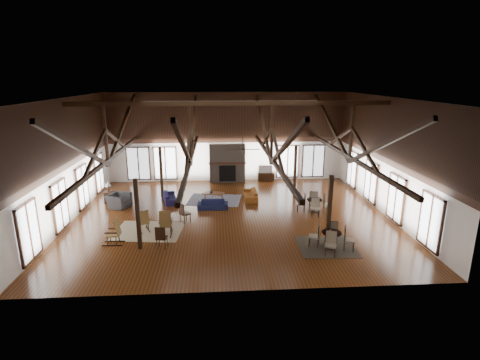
{
  "coord_description": "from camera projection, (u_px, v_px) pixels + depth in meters",
  "views": [
    {
      "loc": [
        -0.76,
        -18.13,
        6.99
      ],
      "look_at": [
        0.5,
        1.0,
        1.66
      ],
      "focal_mm": 28.0,
      "sensor_mm": 36.0,
      "label": 1
    }
  ],
  "objects": [
    {
      "name": "rocking_chair_a",
      "position": [
        144.0,
        221.0,
        17.38
      ],
      "size": [
        0.7,
        0.9,
        1.03
      ],
      "rotation": [
        0.0,
        0.0,
        0.4
      ],
      "color": "olive",
      "rests_on": "floor"
    },
    {
      "name": "floor",
      "position": [
        232.0,
        216.0,
        19.36
      ],
      "size": [
        16.0,
        16.0,
        0.0
      ],
      "primitive_type": "plane",
      "color": "#5F3414",
      "rests_on": "ground"
    },
    {
      "name": "rug_tan",
      "position": [
        149.0,
        231.0,
        17.5
      ],
      "size": [
        3.32,
        2.73,
        0.01
      ],
      "primitive_type": "cube",
      "rotation": [
        0.0,
        0.0,
        -0.11
      ],
      "color": "tan",
      "rests_on": "floor"
    },
    {
      "name": "coffee_table",
      "position": [
        214.0,
        194.0,
        21.76
      ],
      "size": [
        1.31,
        0.92,
        0.45
      ],
      "rotation": [
        0.0,
        0.0,
        -0.31
      ],
      "color": "brown",
      "rests_on": "floor"
    },
    {
      "name": "wall_left",
      "position": [
        66.0,
        162.0,
        18.05
      ],
      "size": [
        0.02,
        14.0,
        6.0
      ],
      "primitive_type": "cube",
      "color": "white",
      "rests_on": "floor"
    },
    {
      "name": "sofa_navy_front",
      "position": [
        213.0,
        205.0,
        20.38
      ],
      "size": [
        1.67,
        0.69,
        0.48
      ],
      "primitive_type": "imported",
      "rotation": [
        0.0,
        0.0,
        -0.03
      ],
      "color": "#161A3D",
      "rests_on": "floor"
    },
    {
      "name": "ceiling_fan",
      "position": [
        243.0,
        149.0,
        17.43
      ],
      "size": [
        1.6,
        1.6,
        0.75
      ],
      "color": "black",
      "rests_on": "roof_truss"
    },
    {
      "name": "post_grid",
      "position": [
        231.0,
        188.0,
        18.95
      ],
      "size": [
        8.16,
        7.16,
        3.05
      ],
      "color": "black",
      "rests_on": "floor"
    },
    {
      "name": "roof_truss",
      "position": [
        231.0,
        139.0,
        18.28
      ],
      "size": [
        15.6,
        14.07,
        3.14
      ],
      "color": "black",
      "rests_on": "wall_back"
    },
    {
      "name": "rocking_chair_c",
      "position": [
        115.0,
        232.0,
        16.03
      ],
      "size": [
        0.89,
        0.52,
        1.13
      ],
      "rotation": [
        0.0,
        0.0,
        1.53
      ],
      "color": "olive",
      "rests_on": "floor"
    },
    {
      "name": "sofa_orange",
      "position": [
        251.0,
        195.0,
        22.03
      ],
      "size": [
        1.84,
        0.74,
        0.53
      ],
      "primitive_type": "imported",
      "rotation": [
        0.0,
        0.0,
        -1.56
      ],
      "color": "brown",
      "rests_on": "floor"
    },
    {
      "name": "cafe_table_near",
      "position": [
        332.0,
        237.0,
        15.65
      ],
      "size": [
        1.94,
        1.94,
        1.0
      ],
      "rotation": [
        0.0,
        0.0,
        -0.34
      ],
      "color": "black",
      "rests_on": "floor"
    },
    {
      "name": "fireplace",
      "position": [
        227.0,
        163.0,
        25.42
      ],
      "size": [
        2.5,
        0.69,
        2.6
      ],
      "color": "#63574B",
      "rests_on": "floor"
    },
    {
      "name": "rug_dark",
      "position": [
        326.0,
        247.0,
        15.9
      ],
      "size": [
        2.47,
        2.26,
        0.01
      ],
      "primitive_type": "cube",
      "rotation": [
        0.0,
        0.0,
        -0.04
      ],
      "color": "#2A221C",
      "rests_on": "floor"
    },
    {
      "name": "side_chair_a",
      "position": [
        183.0,
        212.0,
        18.29
      ],
      "size": [
        0.62,
        0.62,
        1.04
      ],
      "rotation": [
        0.0,
        0.0,
        -0.9
      ],
      "color": "black",
      "rests_on": "floor"
    },
    {
      "name": "rug_navy",
      "position": [
        215.0,
        200.0,
        21.89
      ],
      "size": [
        3.31,
        2.7,
        0.01
      ],
      "primitive_type": "cube",
      "rotation": [
        0.0,
        0.0,
        -0.17
      ],
      "color": "#171942",
      "rests_on": "floor"
    },
    {
      "name": "television",
      "position": [
        265.0,
        169.0,
        25.79
      ],
      "size": [
        0.96,
        0.23,
        0.55
      ],
      "primitive_type": "imported",
      "rotation": [
        0.0,
        0.0,
        -0.11
      ],
      "color": "#B2B2B2",
      "rests_on": "tv_console"
    },
    {
      "name": "side_table_lamp",
      "position": [
        109.0,
        194.0,
        21.39
      ],
      "size": [
        0.49,
        0.49,
        1.25
      ],
      "color": "black",
      "rests_on": "floor"
    },
    {
      "name": "wall_back",
      "position": [
        227.0,
        137.0,
        25.28
      ],
      "size": [
        16.0,
        0.02,
        6.0
      ],
      "primitive_type": "cube",
      "color": "white",
      "rests_on": "floor"
    },
    {
      "name": "cup_near",
      "position": [
        330.0,
        231.0,
        15.55
      ],
      "size": [
        0.14,
        0.14,
        0.1
      ],
      "primitive_type": "imported",
      "rotation": [
        0.0,
        0.0,
        0.06
      ],
      "color": "#B2B2B2",
      "rests_on": "cafe_table_near"
    },
    {
      "name": "sofa_navy_left",
      "position": [
        170.0,
        197.0,
        21.59
      ],
      "size": [
        1.88,
        1.08,
        0.52
      ],
      "primitive_type": "imported",
      "rotation": [
        0.0,
        0.0,
        1.8
      ],
      "color": "#1A163E",
      "rests_on": "floor"
    },
    {
      "name": "side_chair_b",
      "position": [
        161.0,
        236.0,
        15.55
      ],
      "size": [
        0.48,
        0.48,
        1.01
      ],
      "rotation": [
        0.0,
        0.0,
        -0.13
      ],
      "color": "black",
      "rests_on": "floor"
    },
    {
      "name": "tv_console",
      "position": [
        266.0,
        177.0,
        25.94
      ],
      "size": [
        1.12,
        0.42,
        0.56
      ],
      "primitive_type": "cube",
      "color": "black",
      "rests_on": "floor"
    },
    {
      "name": "cup_far",
      "position": [
        314.0,
        198.0,
        19.87
      ],
      "size": [
        0.13,
        0.13,
        0.09
      ],
      "primitive_type": "imported",
      "rotation": [
        0.0,
        0.0,
        0.04
      ],
      "color": "#B2B2B2",
      "rests_on": "cafe_table_far"
    },
    {
      "name": "vase",
      "position": [
        211.0,
        192.0,
        21.67
      ],
      "size": [
        0.19,
        0.19,
        0.18
      ],
      "primitive_type": "imported",
      "rotation": [
        0.0,
        0.0,
        0.14
      ],
      "color": "#B2B2B2",
      "rests_on": "coffee_table"
    },
    {
      "name": "cafe_table_far",
      "position": [
        314.0,
        203.0,
        19.87
      ],
      "size": [
        1.88,
        1.88,
        0.96
      ],
      "rotation": [
        0.0,
        0.0,
        -0.16
      ],
      "color": "black",
      "rests_on": "floor"
    },
    {
      "name": "rocking_chair_b",
      "position": [
        166.0,
        224.0,
        16.89
      ],
      "size": [
        0.53,
        0.94,
        1.21
      ],
      "rotation": [
        0.0,
        0.0,
        0.0
      ],
      "color": "olive",
      "rests_on": "floor"
    },
    {
      "name": "ceiling",
      "position": [
        231.0,
        98.0,
        17.75
      ],
      "size": [
        16.0,
        14.0,
        0.02
      ],
      "primitive_type": "cube",
      "color": "black",
      "rests_on": "wall_back"
    },
    {
      "name": "wall_front",
      "position": [
        241.0,
        207.0,
        11.82
      ],
      "size": [
        16.0,
        0.02,
        6.0
      ],
      "primitive_type": "cube",
      "color": "white",
      "rests_on": "floor"
    },
    {
      "name": "armchair",
      "position": [
        119.0,
        201.0,
        20.62
      ],
      "size": [
        1.44,
        1.35,
        0.75
      ],
      "primitive_type": "imported",
      "rotation": [
        0.0,
        0.0,
        1.22
      ],
      "color": "#2D2D30",
      "rests_on": "floor"
    },
    {
      "name": "wall_right",
      "position": [
        388.0,
        157.0,
        19.06
      ],
      "size": [
        0.02,
        14.0,
        6.0
      ],
      "primitive_type": "cube",
      "color": "white",
      "rests_on": "floor"
    }
  ]
}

